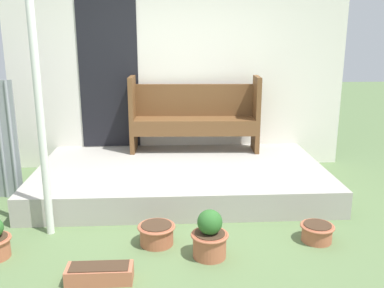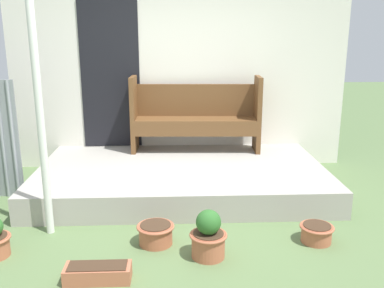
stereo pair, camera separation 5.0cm
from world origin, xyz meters
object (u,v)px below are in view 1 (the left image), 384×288
object	(u,v)px
flower_pot_far_right	(317,232)
planter_box_rect	(100,274)
bench	(194,113)
flower_pot_right	(210,237)
flower_pot_middle	(157,233)
support_post	(39,109)

from	to	relation	value
flower_pot_far_right	planter_box_rect	distance (m)	2.00
bench	flower_pot_right	bearing A→B (deg)	-87.88
flower_pot_right	flower_pot_middle	bearing A→B (deg)	151.18
flower_pot_far_right	planter_box_rect	size ratio (longest dim) A/B	0.61
bench	flower_pot_far_right	xyz separation A→B (m)	(1.01, -2.14, -0.73)
flower_pot_right	planter_box_rect	distance (m)	0.96
planter_box_rect	flower_pot_middle	bearing A→B (deg)	53.61
flower_pot_middle	flower_pot_far_right	bearing A→B (deg)	-1.08
flower_pot_right	flower_pot_far_right	xyz separation A→B (m)	(1.03, 0.23, -0.09)
flower_pot_middle	planter_box_rect	distance (m)	0.73
support_post	flower_pot_far_right	size ratio (longest dim) A/B	7.68
bench	flower_pot_right	xyz separation A→B (m)	(-0.01, -2.37, -0.63)
support_post	flower_pot_middle	world-z (taller)	support_post
support_post	flower_pot_middle	bearing A→B (deg)	-15.05
flower_pot_far_right	bench	bearing A→B (deg)	115.27
flower_pot_right	bench	bearing A→B (deg)	89.64
bench	flower_pot_right	world-z (taller)	bench
support_post	flower_pot_far_right	bearing A→B (deg)	-6.92
bench	flower_pot_right	distance (m)	2.45
flower_pot_middle	flower_pot_right	xyz separation A→B (m)	(0.46, -0.25, 0.08)
bench	planter_box_rect	bearing A→B (deg)	-106.14
support_post	flower_pot_right	bearing A→B (deg)	-19.59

